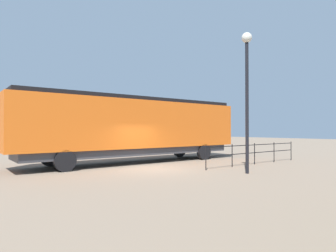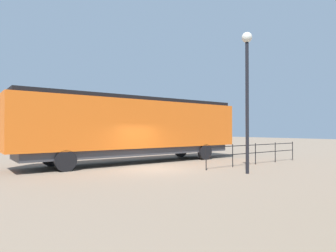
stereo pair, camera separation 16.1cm
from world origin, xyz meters
TOP-DOWN VIEW (x-y plane):
  - ground_plane at (0.00, 0.00)m, footprint 120.00×120.00m
  - locomotive at (-3.18, 1.28)m, footprint 3.00×15.18m
  - lamp_post at (4.10, 2.73)m, footprint 0.50×0.50m
  - platform_fence at (2.07, 6.12)m, footprint 0.05×8.37m

SIDE VIEW (x-z plane):
  - ground_plane at x=0.00m, z-range 0.00..0.00m
  - platform_fence at x=2.07m, z-range 0.19..1.48m
  - locomotive at x=-3.18m, z-range 0.25..4.41m
  - lamp_post at x=4.10m, z-range 1.26..8.11m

